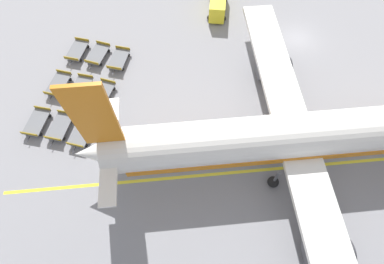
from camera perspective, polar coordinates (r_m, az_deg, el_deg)
ground_plane at (r=39.10m, az=19.38°, el=16.40°), size 500.00×500.00×0.00m
airplane at (r=27.07m, az=21.31°, el=-0.61°), size 34.14×39.40×12.30m
service_van at (r=40.14m, az=4.97°, el=23.46°), size 5.61×2.58×2.29m
baggage_dolly_row_near_col_a at (r=37.41m, az=-21.00°, el=14.30°), size 3.87×2.21×0.92m
baggage_dolly_row_near_col_b at (r=34.90m, az=-24.09°, el=8.31°), size 3.87×2.26×0.92m
baggage_dolly_row_near_col_c at (r=33.01m, az=-27.44°, el=1.68°), size 3.86×2.12×0.92m
baggage_dolly_row_mid_a_col_a at (r=36.25m, az=-17.47°, el=13.95°), size 3.87×2.40×0.92m
baggage_dolly_row_mid_a_col_b at (r=33.69m, az=-20.41°, el=7.83°), size 3.86×2.16×0.92m
baggage_dolly_row_mid_a_col_c at (r=31.76m, az=-23.83°, el=0.97°), size 3.86×2.18×0.92m
baggage_dolly_row_mid_b_col_a at (r=35.12m, az=-13.76°, el=13.30°), size 3.86×2.18×0.92m
baggage_dolly_row_mid_b_col_b at (r=32.57m, az=-16.67°, el=7.07°), size 3.87×2.40×0.92m
baggage_dolly_row_mid_b_col_c at (r=30.59m, az=-20.16°, el=-0.13°), size 3.87×2.28×0.92m
stand_guidance_stripe at (r=27.48m, az=3.05°, el=-8.14°), size 5.31×36.01×0.01m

